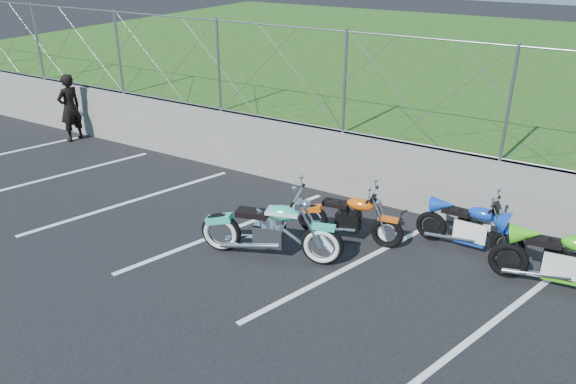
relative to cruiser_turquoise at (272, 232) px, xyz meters
The scene contains 10 objects.
ground 1.40m from the cruiser_turquoise, 153.01° to the right, with size 90.00×90.00×0.00m, color black.
retaining_wall 3.14m from the cruiser_turquoise, 112.03° to the left, with size 30.00×0.22×1.30m, color slate.
grass_field 12.96m from the cruiser_turquoise, 95.20° to the left, with size 30.00×20.00×1.30m, color #214913.
chain_link_fence 3.62m from the cruiser_turquoise, 112.03° to the left, with size 28.00×0.03×2.00m.
parking_lines 0.62m from the cruiser_turquoise, 86.31° to the left, with size 18.29×4.31×0.01m.
cruiser_turquoise is the anchor object (origin of this frame).
naked_orange 1.46m from the cruiser_turquoise, 54.41° to the left, with size 1.90×0.64×0.95m.
sportbike_green 4.40m from the cruiser_turquoise, 19.15° to the left, with size 2.02×0.72×1.05m.
sportbike_blue 3.31m from the cruiser_turquoise, 35.11° to the left, with size 1.81×0.65×0.94m.
person_standing 7.97m from the cruiser_turquoise, 162.76° to the left, with size 0.63×0.41×1.73m, color black.
Camera 1 is at (5.49, -6.14, 4.81)m, focal length 35.00 mm.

